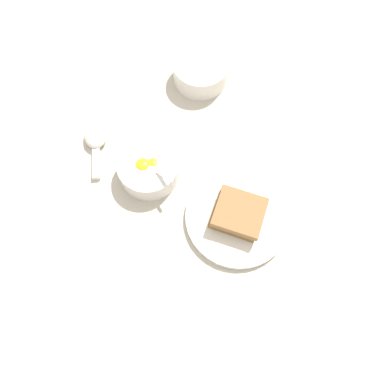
% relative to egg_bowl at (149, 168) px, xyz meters
% --- Properties ---
extents(ground_plane, '(3.00, 3.00, 0.00)m').
position_rel_egg_bowl_xyz_m(ground_plane, '(0.03, -0.15, -0.03)').
color(ground_plane, beige).
extents(egg_bowl, '(0.14, 0.14, 0.08)m').
position_rel_egg_bowl_xyz_m(egg_bowl, '(0.00, 0.00, 0.00)').
color(egg_bowl, white).
rests_on(egg_bowl, ground_plane).
extents(toast_plate, '(0.23, 0.23, 0.02)m').
position_rel_egg_bowl_xyz_m(toast_plate, '(-0.17, -0.14, -0.02)').
color(toast_plate, white).
rests_on(toast_plate, ground_plane).
extents(toast_sandwich, '(0.14, 0.14, 0.04)m').
position_rel_egg_bowl_xyz_m(toast_sandwich, '(-0.17, -0.14, 0.01)').
color(toast_sandwich, brown).
rests_on(toast_sandwich, toast_plate).
extents(soup_spoon, '(0.15, 0.07, 0.03)m').
position_rel_egg_bowl_xyz_m(soup_spoon, '(0.12, 0.09, -0.01)').
color(soup_spoon, white).
rests_on(soup_spoon, ground_plane).
extents(congee_bowl, '(0.14, 0.14, 0.06)m').
position_rel_egg_bowl_xyz_m(congee_bowl, '(0.21, -0.21, 0.00)').
color(congee_bowl, white).
rests_on(congee_bowl, ground_plane).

